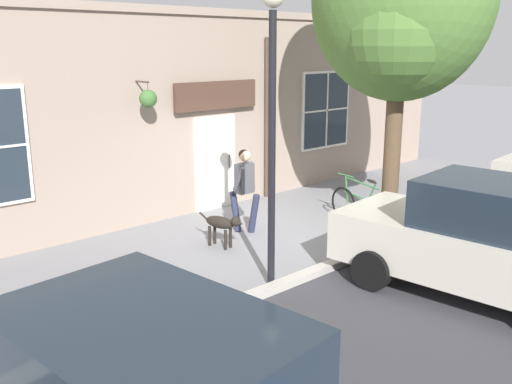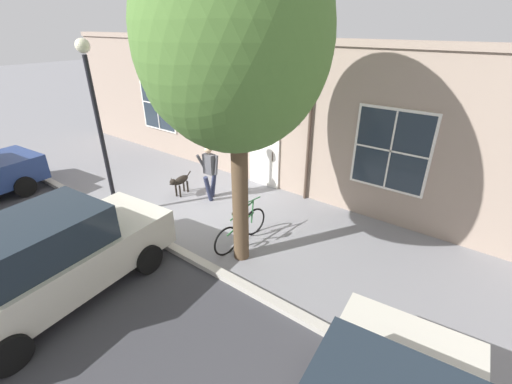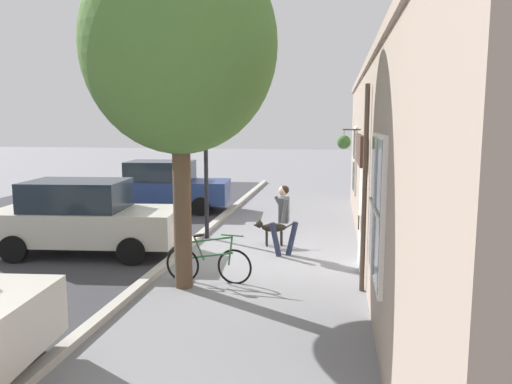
# 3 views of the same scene
# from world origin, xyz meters

# --- Properties ---
(ground_plane) EXTENTS (90.00, 90.00, 0.00)m
(ground_plane) POSITION_xyz_m (0.00, 0.00, 0.00)
(ground_plane) COLOR gray
(curb_and_road) EXTENTS (10.10, 28.00, 0.12)m
(curb_and_road) POSITION_xyz_m (5.85, 0.00, 0.02)
(curb_and_road) COLOR #B2ADA3
(curb_and_road) RESTS_ON ground_plane
(storefront_facade) EXTENTS (0.95, 18.00, 4.36)m
(storefront_facade) POSITION_xyz_m (-2.34, 0.00, 2.19)
(storefront_facade) COLOR gray
(storefront_facade) RESTS_ON ground_plane
(pedestrian_walking) EXTENTS (0.67, 0.55, 1.67)m
(pedestrian_walking) POSITION_xyz_m (-0.43, -0.12, 1.00)
(pedestrian_walking) COLOR #282D47
(pedestrian_walking) RESTS_ON ground_plane
(dog_on_leash) EXTENTS (1.02, 0.36, 0.67)m
(dog_on_leash) POSITION_xyz_m (-0.03, -1.02, 0.45)
(dog_on_leash) COLOR black
(dog_on_leash) RESTS_ON ground_plane
(street_tree_by_curb) EXTENTS (3.54, 3.18, 6.42)m
(street_tree_by_curb) POSITION_xyz_m (1.27, 2.30, 4.34)
(street_tree_by_curb) COLOR brown
(street_tree_by_curb) RESTS_ON ground_plane
(leaning_bicycle) EXTENTS (1.74, 0.15, 1.00)m
(leaning_bicycle) POSITION_xyz_m (0.82, 2.05, 0.38)
(leaning_bicycle) COLOR black
(leaning_bicycle) RESTS_ON ground_plane
(parked_car_nearest_curb) EXTENTS (4.45, 2.24, 1.75)m
(parked_car_nearest_curb) POSITION_xyz_m (4.30, -5.40, 0.88)
(parked_car_nearest_curb) COLOR navy
(parked_car_nearest_curb) RESTS_ON ground_plane
(parked_car_mid_block) EXTENTS (4.45, 2.24, 1.75)m
(parked_car_mid_block) POSITION_xyz_m (4.25, 0.44, 0.88)
(parked_car_mid_block) COLOR beige
(parked_car_mid_block) RESTS_ON ground_plane
(street_lamp) EXTENTS (0.32, 0.32, 4.40)m
(street_lamp) POSITION_xyz_m (1.80, -1.56, 2.92)
(street_lamp) COLOR black
(street_lamp) RESTS_ON ground_plane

